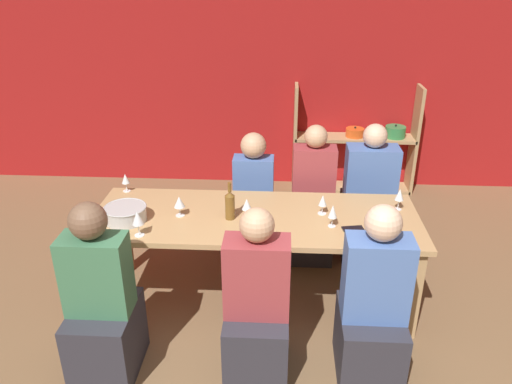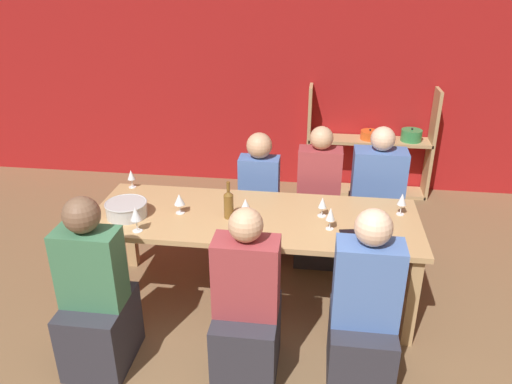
% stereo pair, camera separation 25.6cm
% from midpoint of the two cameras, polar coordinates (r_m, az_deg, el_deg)
% --- Properties ---
extents(wall_back_red, '(8.80, 0.06, 2.70)m').
position_cam_midpoint_polar(wall_back_red, '(5.82, 1.94, 13.60)').
color(wall_back_red, '#A31919').
rests_on(wall_back_red, ground_plane).
extents(shelf_unit, '(1.40, 0.30, 1.25)m').
position_cam_midpoint_polar(shelf_unit, '(5.91, 10.00, 4.50)').
color(shelf_unit, tan).
rests_on(shelf_unit, ground_plane).
extents(dining_table, '(2.45, 0.88, 0.76)m').
position_cam_midpoint_polar(dining_table, '(3.77, -2.04, -3.94)').
color(dining_table, tan).
rests_on(dining_table, ground_plane).
extents(mixing_bowl, '(0.31, 0.31, 0.11)m').
position_cam_midpoint_polar(mixing_bowl, '(3.79, -16.58, -2.36)').
color(mixing_bowl, '#B7BABC').
rests_on(mixing_bowl, dining_table).
extents(wine_bottle_green, '(0.07, 0.07, 0.29)m').
position_cam_midpoint_polar(wine_bottle_green, '(3.65, -5.01, -1.47)').
color(wine_bottle_green, brown).
rests_on(wine_bottle_green, dining_table).
extents(wine_glass_white_a, '(0.07, 0.07, 0.15)m').
position_cam_midpoint_polar(wine_glass_white_a, '(3.65, -3.07, -1.51)').
color(wine_glass_white_a, white).
rests_on(wine_glass_white_a, dining_table).
extents(wine_glass_white_b, '(0.06, 0.06, 0.17)m').
position_cam_midpoint_polar(wine_glass_white_b, '(3.55, 6.74, -2.33)').
color(wine_glass_white_b, white).
rests_on(wine_glass_white_b, dining_table).
extents(wine_glass_white_c, '(0.06, 0.06, 0.15)m').
position_cam_midpoint_polar(wine_glass_white_c, '(4.25, -16.37, 1.38)').
color(wine_glass_white_c, white).
rests_on(wine_glass_white_c, dining_table).
extents(wine_glass_red_a, '(0.08, 0.08, 0.16)m').
position_cam_midpoint_polar(wine_glass_red_a, '(3.75, -10.71, -1.21)').
color(wine_glass_red_a, white).
rests_on(wine_glass_red_a, dining_table).
extents(wine_glass_empty_a, '(0.07, 0.07, 0.17)m').
position_cam_midpoint_polar(wine_glass_empty_a, '(3.88, 14.29, -0.35)').
color(wine_glass_empty_a, white).
rests_on(wine_glass_empty_a, dining_table).
extents(wine_glass_empty_b, '(0.07, 0.07, 0.15)m').
position_cam_midpoint_polar(wine_glass_empty_b, '(3.73, 5.70, -1.06)').
color(wine_glass_empty_b, white).
rests_on(wine_glass_empty_b, dining_table).
extents(wine_glass_red_b, '(0.08, 0.08, 0.19)m').
position_cam_midpoint_polar(wine_glass_red_b, '(3.53, -15.41, -2.98)').
color(wine_glass_red_b, white).
rests_on(wine_glass_red_b, dining_table).
extents(cell_phone, '(0.16, 0.10, 0.01)m').
position_cam_midpoint_polar(cell_phone, '(3.59, 9.01, -4.20)').
color(cell_phone, black).
rests_on(cell_phone, dining_table).
extents(person_near_a, '(0.40, 0.50, 1.20)m').
position_cam_midpoint_polar(person_near_a, '(3.26, -2.22, -14.02)').
color(person_near_a, '#2D2D38').
rests_on(person_near_a, ground_plane).
extents(person_far_a, '(0.36, 0.45, 1.15)m').
position_cam_midpoint_polar(person_far_a, '(4.57, -1.89, -1.81)').
color(person_far_a, '#2D2D38').
rests_on(person_far_a, ground_plane).
extents(person_near_b, '(0.40, 0.50, 1.23)m').
position_cam_midpoint_polar(person_near_b, '(3.30, 10.92, -13.72)').
color(person_near_b, '#2D2D38').
rests_on(person_near_b, ground_plane).
extents(person_far_b, '(0.45, 0.57, 1.23)m').
position_cam_midpoint_polar(person_far_b, '(4.66, 11.12, -1.68)').
color(person_far_b, '#2D2D38').
rests_on(person_far_b, ground_plane).
extents(person_near_c, '(0.40, 0.50, 1.23)m').
position_cam_midpoint_polar(person_near_c, '(3.44, -19.24, -12.92)').
color(person_near_c, '#2D2D38').
rests_on(person_near_c, ground_plane).
extents(person_far_c, '(0.37, 0.46, 1.25)m').
position_cam_midpoint_polar(person_far_c, '(4.48, 4.81, -2.06)').
color(person_far_c, '#2D2D38').
rests_on(person_far_c, ground_plane).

